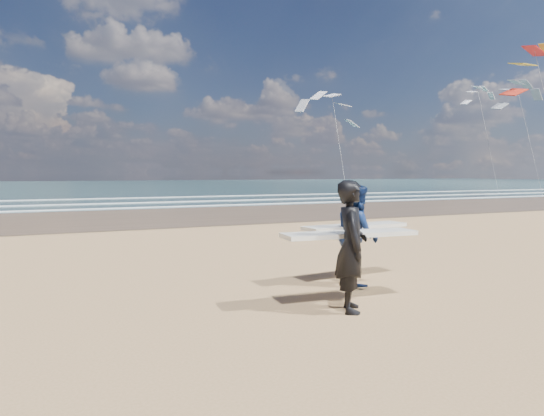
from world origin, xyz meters
name	(u,v)px	position (x,y,z in m)	size (l,w,h in m)	color
wet_sand_strip	(449,204)	(20.00, 18.00, 0.01)	(220.00, 12.00, 0.01)	brown
ocean	(207,185)	(20.00, 72.00, 0.01)	(220.00, 100.00, 0.02)	#1B383C
foam_breakers	(359,197)	(20.00, 28.10, 0.05)	(220.00, 11.70, 0.05)	white
surfer_near	(351,245)	(0.57, 0.23, 1.00)	(2.23, 1.13, 1.97)	black
surfer_far	(357,234)	(1.64, 1.64, 0.95)	(2.24, 1.25, 1.88)	#0E204E
kite_1	(337,132)	(17.00, 26.82, 5.23)	(5.73, 4.73, 9.44)	slate
kite_2	(525,123)	(36.99, 25.92, 6.72)	(6.18, 4.78, 11.94)	slate
kite_5	(486,133)	(37.38, 30.72, 6.15)	(4.45, 4.59, 12.00)	slate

